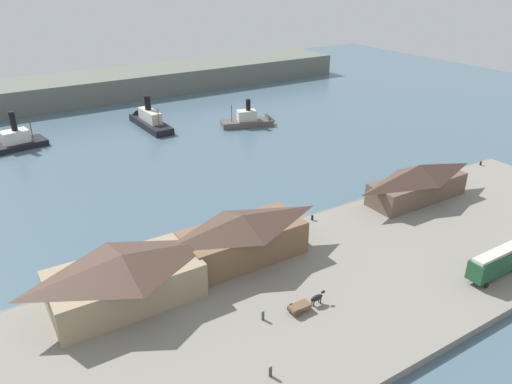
{
  "coord_description": "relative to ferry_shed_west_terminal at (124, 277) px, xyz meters",
  "views": [
    {
      "loc": [
        -51.33,
        -66.86,
        43.82
      ],
      "look_at": [
        -3.82,
        8.71,
        2.0
      ],
      "focal_mm": 34.38,
      "sensor_mm": 36.0,
      "label": 1
    }
  ],
  "objects": [
    {
      "name": "ground_plane",
      "position": [
        36.99,
        10.25,
        -4.9
      ],
      "size": [
        320.0,
        320.0,
        0.0
      ],
      "primitive_type": "plane",
      "color": "#476070"
    },
    {
      "name": "seawall_edge",
      "position": [
        36.99,
        6.65,
        -4.4
      ],
      "size": [
        110.0,
        0.8,
        1.0
      ],
      "primitive_type": "cube",
      "color": "#666159",
      "rests_on": "ground"
    },
    {
      "name": "ferry_mid_harbor",
      "position": [
        59.53,
        62.77,
        -3.42
      ],
      "size": [
        17.08,
        10.06,
        9.56
      ],
      "color": "#514C47",
      "rests_on": "ground"
    },
    {
      "name": "quay_promenade",
      "position": [
        36.99,
        -11.75,
        -4.3
      ],
      "size": [
        110.0,
        36.0,
        1.2
      ],
      "primitive_type": "cube",
      "color": "gray",
      "rests_on": "ground"
    },
    {
      "name": "street_tram",
      "position": [
        48.6,
        -23.74,
        -1.16
      ],
      "size": [
        10.83,
        2.8,
        4.36
      ],
      "color": "#1E4C2D",
      "rests_on": "quay_promenade"
    },
    {
      "name": "ferry_moored_east",
      "position": [
        33.09,
        79.13,
        -3.11
      ],
      "size": [
        6.09,
        22.61,
        10.73
      ],
      "color": "black",
      "rests_on": "ground"
    },
    {
      "name": "ferry_departing_north",
      "position": [
        -4.94,
        78.47,
        -3.34
      ],
      "size": [
        16.45,
        9.09,
        12.0
      ],
      "color": "black",
      "rests_on": "ground"
    },
    {
      "name": "pedestrian_walking_east",
      "position": [
        13.71,
        -13.7,
        -2.99
      ],
      "size": [
        0.38,
        0.38,
        1.55
      ],
      "color": "#3D4C42",
      "rests_on": "quay_promenade"
    },
    {
      "name": "ferry_shed_west_terminal",
      "position": [
        0.0,
        0.0,
        0.0
      ],
      "size": [
        20.43,
        11.14,
        7.3
      ],
      "color": "#998466",
      "rests_on": "quay_promenade"
    },
    {
      "name": "pedestrian_near_east_shed",
      "position": [
        9.14,
        -22.32,
        -2.98
      ],
      "size": [
        0.39,
        0.39,
        1.59
      ],
      "color": "#4C3D33",
      "rests_on": "quay_promenade"
    },
    {
      "name": "ferry_shed_central_terminal",
      "position": [
        19.23,
        0.71,
        0.13
      ],
      "size": [
        19.77,
        9.13,
        7.56
      ],
      "color": "brown",
      "rests_on": "quay_promenade"
    },
    {
      "name": "far_headland",
      "position": [
        36.99,
        120.25,
        -0.9
      ],
      "size": [
        180.0,
        24.0,
        8.0
      ],
      "primitive_type": "cube",
      "color": "#60665B",
      "rests_on": "ground"
    },
    {
      "name": "horse_cart",
      "position": [
        19.78,
        -14.93,
        -2.78
      ],
      "size": [
        5.84,
        1.64,
        1.87
      ],
      "color": "brown",
      "rests_on": "quay_promenade"
    },
    {
      "name": "mooring_post_west",
      "position": [
        36.37,
        4.73,
        -3.25
      ],
      "size": [
        0.44,
        0.44,
        0.9
      ],
      "primitive_type": "cylinder",
      "color": "black",
      "rests_on": "quay_promenade"
    },
    {
      "name": "mooring_post_center_east",
      "position": [
        86.15,
        5.1,
        -3.25
      ],
      "size": [
        0.44,
        0.44,
        0.9
      ],
      "primitive_type": "cylinder",
      "color": "black",
      "rests_on": "quay_promenade"
    },
    {
      "name": "ferry_shed_east_terminal",
      "position": [
        59.24,
        0.78,
        0.03
      ],
      "size": [
        21.4,
        7.49,
        7.33
      ],
      "color": "brown",
      "rests_on": "quay_promenade"
    }
  ]
}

